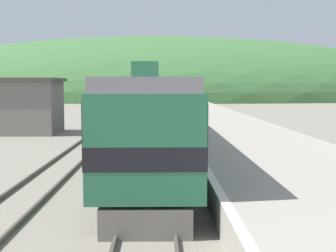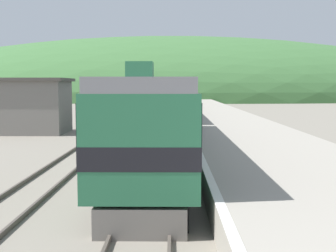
% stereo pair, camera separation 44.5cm
% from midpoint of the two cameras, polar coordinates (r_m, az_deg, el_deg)
% --- Properties ---
extents(track_main, '(1.52, 180.00, 0.16)m').
position_cam_midpoint_polar(track_main, '(64.33, -1.54, 1.72)').
color(track_main, '#4C443D').
rests_on(track_main, ground).
extents(track_siding, '(1.52, 180.00, 0.16)m').
position_cam_midpoint_polar(track_siding, '(64.50, -5.21, 1.71)').
color(track_siding, '#4C443D').
rests_on(track_siding, ground).
extents(platform, '(6.86, 140.00, 0.94)m').
position_cam_midpoint_polar(platform, '(44.59, 4.97, 0.75)').
color(platform, '#9E9689').
rests_on(platform, ground).
extents(distant_hills, '(164.17, 73.88, 34.04)m').
position_cam_midpoint_polar(distant_hills, '(131.09, -1.29, 3.34)').
color(distant_hills, '#3D6B38').
rests_on(distant_hills, ground).
extents(station_shed, '(7.57, 5.10, 4.30)m').
position_cam_midpoint_polar(station_shed, '(38.25, -18.78, 2.37)').
color(station_shed, slate).
rests_on(station_shed, ground).
extents(express_train_lead_car, '(2.98, 20.96, 4.30)m').
position_cam_midpoint_polar(express_train_lead_car, '(21.21, -2.56, 0.70)').
color(express_train_lead_car, black).
rests_on(express_train_lead_car, ground).
extents(carriage_second, '(2.97, 20.78, 3.94)m').
position_cam_midpoint_polar(carriage_second, '(43.16, -1.79, 2.86)').
color(carriage_second, black).
rests_on(carriage_second, ground).
extents(carriage_third, '(2.97, 20.78, 3.94)m').
position_cam_midpoint_polar(carriage_third, '(64.81, -1.54, 3.57)').
color(carriage_third, black).
rests_on(carriage_third, ground).
extents(carriage_fourth, '(2.97, 20.78, 3.94)m').
position_cam_midpoint_polar(carriage_fourth, '(86.47, -1.41, 3.92)').
color(carriage_fourth, black).
rests_on(carriage_fourth, ground).
extents(carriage_fifth, '(2.97, 20.78, 3.94)m').
position_cam_midpoint_polar(carriage_fifth, '(108.13, -1.34, 4.13)').
color(carriage_fifth, black).
rests_on(carriage_fifth, ground).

